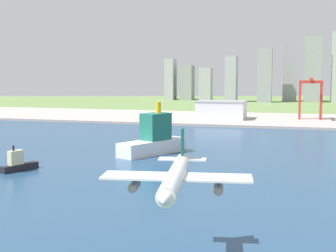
{
  "coord_description": "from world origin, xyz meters",
  "views": [
    {
      "loc": [
        29.89,
        -6.44,
        49.66
      ],
      "look_at": [
        -19.15,
        170.71,
        28.92
      ],
      "focal_mm": 51.05,
      "sensor_mm": 36.0,
      "label": 1
    }
  ],
  "objects_px": {
    "tugboat_small": "(18,163)",
    "ferry_boat": "(154,139)",
    "warehouse_main": "(221,110)",
    "airplane_landing": "(176,177)",
    "port_crane_red": "(311,90)"
  },
  "relations": [
    {
      "from": "ferry_boat",
      "to": "tugboat_small",
      "type": "bearing_deg",
      "value": -127.02
    },
    {
      "from": "airplane_landing",
      "to": "warehouse_main",
      "type": "relative_size",
      "value": 0.93
    },
    {
      "from": "airplane_landing",
      "to": "warehouse_main",
      "type": "bearing_deg",
      "value": 97.42
    },
    {
      "from": "tugboat_small",
      "to": "ferry_boat",
      "type": "height_order",
      "value": "ferry_boat"
    },
    {
      "from": "ferry_boat",
      "to": "port_crane_red",
      "type": "xyz_separation_m",
      "value": [
        95.58,
        223.51,
        22.89
      ]
    },
    {
      "from": "tugboat_small",
      "to": "port_crane_red",
      "type": "relative_size",
      "value": 0.49
    },
    {
      "from": "tugboat_small",
      "to": "ferry_boat",
      "type": "xyz_separation_m",
      "value": [
        50.71,
        67.25,
        5.13
      ]
    },
    {
      "from": "airplane_landing",
      "to": "ferry_boat",
      "type": "distance_m",
      "value": 176.33
    },
    {
      "from": "airplane_landing",
      "to": "port_crane_red",
      "type": "relative_size",
      "value": 1.09
    },
    {
      "from": "airplane_landing",
      "to": "ferry_boat",
      "type": "height_order",
      "value": "airplane_landing"
    },
    {
      "from": "port_crane_red",
      "to": "tugboat_small",
      "type": "bearing_deg",
      "value": -116.71
    },
    {
      "from": "tugboat_small",
      "to": "port_crane_red",
      "type": "bearing_deg",
      "value": 63.29
    },
    {
      "from": "airplane_landing",
      "to": "port_crane_red",
      "type": "height_order",
      "value": "port_crane_red"
    },
    {
      "from": "tugboat_small",
      "to": "warehouse_main",
      "type": "relative_size",
      "value": 0.41
    },
    {
      "from": "airplane_landing",
      "to": "tugboat_small",
      "type": "xyz_separation_m",
      "value": [
        -107.74,
        98.89,
        -20.64
      ]
    }
  ]
}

